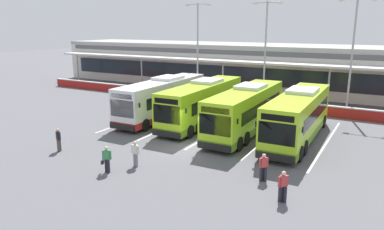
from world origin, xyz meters
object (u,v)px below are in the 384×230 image
coach_bus_leftmost (163,99)px  coach_bus_centre (246,111)px  coach_bus_right_centre (298,117)px  pedestrian_near_bin (283,185)px  lamp_post_west (198,45)px  pedestrian_in_dark_coat (58,139)px  pedestrian_child (135,153)px  pedestrian_approaching_bus (264,166)px  coach_bus_left_centre (203,103)px  lamp_post_east (353,49)px  lamp_post_centre (265,46)px  pedestrian_with_handbag (107,159)px

coach_bus_leftmost → coach_bus_centre: 8.63m
coach_bus_leftmost → coach_bus_right_centre: (12.74, -0.75, 0.00)m
pedestrian_near_bin → lamp_post_west: bearing=127.4°
pedestrian_in_dark_coat → pedestrian_child: 6.38m
coach_bus_leftmost → pedestrian_in_dark_coat: bearing=-94.8°
coach_bus_leftmost → pedestrian_approaching_bus: (12.97, -9.41, -0.91)m
coach_bus_centre → pedestrian_approaching_bus: (4.38, -8.61, -0.91)m
coach_bus_left_centre → lamp_post_west: 12.54m
pedestrian_approaching_bus → lamp_post_east: (1.98, 19.55, 5.42)m
coach_bus_left_centre → lamp_post_centre: (2.02, 10.66, 4.50)m
pedestrian_with_handbag → lamp_post_centre: (1.65, 23.51, 5.43)m
lamp_post_east → pedestrian_in_dark_coat: bearing=-126.3°
pedestrian_child → pedestrian_near_bin: bearing=-1.0°
pedestrian_with_handbag → lamp_post_west: (-6.36, 22.91, 5.43)m
pedestrian_in_dark_coat → pedestrian_child: bearing=3.2°
pedestrian_in_dark_coat → lamp_post_centre: bearing=72.3°
coach_bus_centre → coach_bus_left_centre: bearing=168.3°
lamp_post_west → lamp_post_east: bearing=-0.1°
coach_bus_left_centre → pedestrian_with_handbag: coach_bus_left_centre is taller
pedestrian_in_dark_coat → coach_bus_left_centre: bearing=66.3°
coach_bus_left_centre → pedestrian_child: (1.26, -11.27, -0.91)m
coach_bus_left_centre → lamp_post_west: lamp_post_west is taller
coach_bus_centre → coach_bus_right_centre: same height
coach_bus_leftmost → coach_bus_centre: same height
coach_bus_leftmost → coach_bus_left_centre: 4.15m
coach_bus_left_centre → pedestrian_in_dark_coat: size_ratio=7.53×
pedestrian_with_handbag → pedestrian_near_bin: 10.17m
pedestrian_approaching_bus → coach_bus_centre: bearing=117.0°
coach_bus_right_centre → pedestrian_approaching_bus: 8.71m
coach_bus_left_centre → coach_bus_right_centre: same height
coach_bus_left_centre → pedestrian_child: 11.38m
lamp_post_west → lamp_post_east: (16.79, -0.04, 0.00)m
coach_bus_leftmost → pedestrian_in_dark_coat: size_ratio=7.53×
coach_bus_leftmost → coach_bus_right_centre: same height
pedestrian_near_bin → lamp_post_centre: (-8.42, 22.10, 5.42)m
coach_bus_left_centre → pedestrian_approaching_bus: bearing=-47.2°
lamp_post_west → coach_bus_left_centre: bearing=-59.2°
coach_bus_centre → lamp_post_west: (-10.43, 10.98, 4.50)m
coach_bus_left_centre → pedestrian_near_bin: bearing=-47.6°
coach_bus_leftmost → coach_bus_right_centre: size_ratio=1.00×
pedestrian_child → pedestrian_near_bin: (9.18, -0.16, 0.00)m
pedestrian_near_bin → lamp_post_east: bearing=89.1°
coach_bus_left_centre → lamp_post_east: (10.80, 10.02, 4.50)m
coach_bus_centre → lamp_post_west: lamp_post_west is taller
pedestrian_approaching_bus → lamp_post_centre: lamp_post_centre is taller
pedestrian_approaching_bus → lamp_post_centre: (-6.80, 20.19, 5.42)m
pedestrian_approaching_bus → coach_bus_left_centre: bearing=132.8°
pedestrian_in_dark_coat → lamp_post_centre: lamp_post_centre is taller
coach_bus_left_centre → pedestrian_approaching_bus: (8.82, -9.53, -0.91)m
pedestrian_in_dark_coat → pedestrian_approaching_bus: bearing=8.6°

